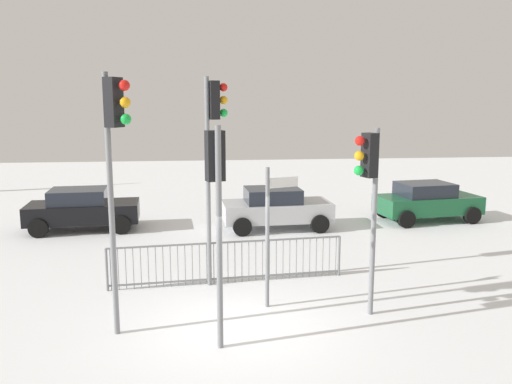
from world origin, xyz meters
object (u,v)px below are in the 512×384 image
direction_sign_post (270,230)px  car_green_mid (427,201)px  traffic_light_mid_right (369,180)px  car_black_far (82,209)px  traffic_light_mid_left (216,186)px  traffic_light_rear_left (213,135)px  car_silver_near (276,208)px  traffic_light_rear_right (114,147)px

direction_sign_post → car_green_mid: direction_sign_post is taller
traffic_light_mid_right → car_black_far: traffic_light_mid_right is taller
direction_sign_post → traffic_light_mid_left: bearing=-145.1°
traffic_light_mid_left → car_green_mid: size_ratio=1.03×
traffic_light_mid_left → direction_sign_post: (1.21, 1.72, -1.26)m
traffic_light_rear_left → traffic_light_mid_left: bearing=-17.6°
traffic_light_rear_left → car_green_mid: size_ratio=1.27×
traffic_light_mid_right → car_black_far: size_ratio=1.02×
direction_sign_post → car_silver_near: direction_sign_post is taller
traffic_light_mid_right → traffic_light_rear_right: traffic_light_rear_right is taller
car_green_mid → traffic_light_mid_right: bearing=-128.7°
traffic_light_rear_left → car_green_mid: 10.66m
traffic_light_rear_left → traffic_light_mid_right: traffic_light_rear_left is taller
car_green_mid → car_black_far: (-12.67, -0.09, 0.00)m
direction_sign_post → car_green_mid: size_ratio=0.78×
traffic_light_mid_right → traffic_light_mid_left: traffic_light_mid_left is taller
direction_sign_post → car_silver_near: bearing=60.8°
traffic_light_mid_right → car_green_mid: size_ratio=1.00×
traffic_light_mid_right → car_silver_near: size_ratio=1.03×
traffic_light_rear_left → traffic_light_rear_right: bearing=-51.9°
direction_sign_post → car_silver_near: (1.15, 7.09, -0.98)m
traffic_light_mid_right → car_green_mid: traffic_light_mid_right is taller
traffic_light_rear_left → direction_sign_post: (1.17, -1.56, -1.96)m
direction_sign_post → traffic_light_rear_right: bearing=-179.8°
traffic_light_rear_right → car_green_mid: (10.07, 8.84, -2.92)m
traffic_light_rear_left → direction_sign_post: bearing=20.0°
traffic_light_mid_right → traffic_light_rear_right: (-5.00, -0.43, 0.76)m
traffic_light_mid_right → direction_sign_post: 2.38m
traffic_light_rear_left → direction_sign_post: size_ratio=1.63×
traffic_light_rear_left → car_black_far: size_ratio=1.30×
car_green_mid → car_silver_near: size_ratio=1.03×
car_black_far → car_silver_near: 6.82m
car_green_mid → car_silver_near: bearing=178.3°
traffic_light_mid_right → car_black_far: 11.48m
traffic_light_mid_left → direction_sign_post: size_ratio=1.31×
traffic_light_mid_right → car_black_far: bearing=25.1°
traffic_light_mid_left → car_black_far: size_ratio=1.05×
car_green_mid → traffic_light_mid_left: bearing=-138.8°
traffic_light_mid_left → car_silver_near: (2.36, 8.82, -2.25)m
traffic_light_rear_right → car_green_mid: bearing=159.3°
car_black_far → car_silver_near: same height
traffic_light_mid_left → car_black_far: (-4.44, 9.35, -2.25)m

